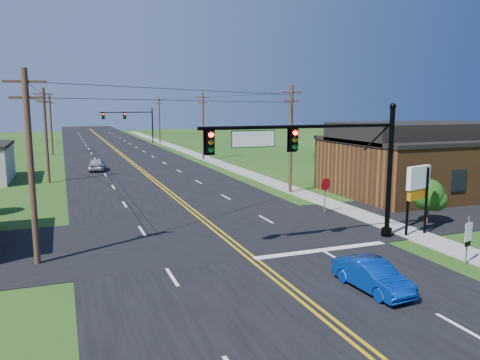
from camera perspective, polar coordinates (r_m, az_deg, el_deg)
name	(u,v)px	position (r m, az deg, el deg)	size (l,w,h in m)	color
ground	(325,322)	(17.03, 10.38, -16.71)	(260.00, 260.00, 0.00)	#1A4012
road_main	(128,161)	(63.97, -13.45, 2.27)	(16.00, 220.00, 0.04)	black
road_cross	(217,233)	(27.32, -2.82, -6.51)	(70.00, 10.00, 0.04)	black
sidewalk	(228,166)	(56.68, -1.51, 1.68)	(2.00, 160.00, 0.08)	gray
signal_mast_main	(320,156)	(24.58, 9.72, 2.86)	(11.30, 0.60, 7.48)	black
signal_mast_far	(130,120)	(93.91, -13.28, 7.15)	(10.98, 0.60, 7.48)	black
brick_building	(421,165)	(42.17, 21.16, 1.67)	(14.20, 11.20, 4.70)	brown
utility_pole_left_a	(31,164)	(23.22, -24.16, 1.75)	(1.80, 0.28, 9.00)	#3E281C
utility_pole_left_b	(46,133)	(48.12, -22.58, 5.26)	(1.80, 0.28, 9.00)	#3E281C
utility_pole_left_c	(51,123)	(75.09, -22.05, 6.43)	(1.80, 0.28, 9.00)	#3E281C
utility_pole_right_a	(291,137)	(39.43, 6.23, 5.21)	(1.80, 0.28, 9.00)	#3E281C
utility_pole_right_b	(203,125)	(63.66, -4.53, 6.70)	(1.80, 0.28, 9.00)	#3E281C
utility_pole_right_c	(159,119)	(92.81, -9.81, 7.35)	(1.80, 0.28, 9.00)	#3E281C
tree_right_back	(329,155)	(46.12, 10.80, 3.01)	(3.00, 3.00, 4.10)	#3E281C
shrub_corner	(428,195)	(31.36, 21.92, -1.70)	(2.00, 2.00, 2.86)	#3E281C
blue_car	(372,276)	(19.77, 15.84, -11.23)	(1.30, 3.73, 1.23)	#072F99
distant_car	(97,165)	(55.31, -17.02, 1.81)	(1.70, 4.23, 1.44)	silver
route_sign	(468,237)	(24.23, 26.04, -6.22)	(0.57, 0.18, 2.32)	slate
stop_sign	(325,188)	(32.38, 10.37, -0.95)	(0.87, 0.27, 2.50)	slate
pylon_sign	(418,185)	(28.15, 20.90, -0.57)	(1.95, 0.83, 4.01)	black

